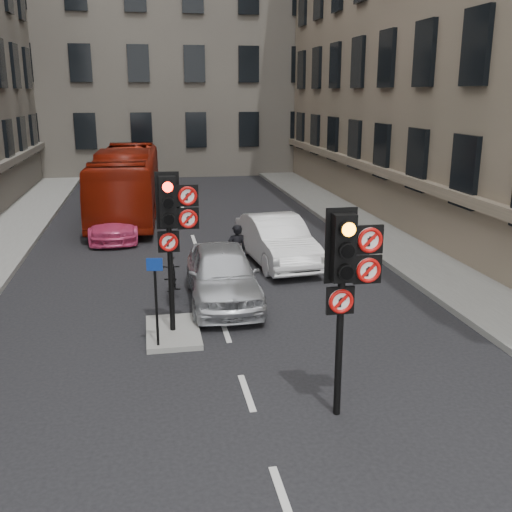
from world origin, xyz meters
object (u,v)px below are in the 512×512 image
object	(u,v)px
car_silver	(223,274)
car_white	(277,240)
signal_near	(347,270)
motorcyclist	(237,251)
bus_red	(127,183)
signal_far	(173,218)
info_sign	(156,290)
car_pink	(114,221)
motorcycle	(172,279)

from	to	relation	value
car_silver	car_white	size ratio (longest dim) A/B	0.97
signal_near	motorcyclist	xyz separation A→B (m)	(-0.60, 8.09, -1.78)
bus_red	motorcyclist	world-z (taller)	bus_red
signal_near	car_white	distance (m)	9.56
signal_far	info_sign	bearing A→B (deg)	-118.31
signal_near	car_pink	distance (m)	14.78
car_white	car_pink	xyz separation A→B (m)	(-5.30, 4.62, -0.13)
signal_far	bus_red	size ratio (longest dim) A/B	0.34
car_white	info_sign	xyz separation A→B (m)	(-3.93, -6.15, 0.61)
car_pink	motorcycle	xyz separation A→B (m)	(1.83, -7.33, -0.11)
car_white	info_sign	size ratio (longest dim) A/B	2.37
car_silver	bus_red	bearing A→B (deg)	104.08
signal_near	motorcycle	size ratio (longest dim) A/B	2.09
motorcycle	bus_red	bearing A→B (deg)	104.39
signal_near	car_white	world-z (taller)	signal_near
signal_far	motorcyclist	bearing A→B (deg)	63.95
bus_red	motorcycle	distance (m)	11.47
car_pink	motorcycle	bearing A→B (deg)	-76.96
signal_near	car_silver	distance (m)	6.41
signal_near	car_white	bearing A→B (deg)	84.56
car_pink	motorcyclist	world-z (taller)	motorcyclist
signal_far	car_silver	size ratio (longest dim) A/B	0.80
car_pink	motorcyclist	distance (m)	7.00
car_pink	motorcyclist	bearing A→B (deg)	-58.10
car_white	bus_red	bearing A→B (deg)	113.81
motorcyclist	info_sign	world-z (taller)	info_sign
car_pink	bus_red	size ratio (longest dim) A/B	0.40
signal_far	bus_red	bearing A→B (deg)	95.66
car_pink	bus_red	bearing A→B (deg)	83.02
signal_far	motorcycle	distance (m)	3.43
bus_red	motorcycle	size ratio (longest dim) A/B	6.23
signal_near	bus_red	distance (m)	18.45
car_silver	car_pink	bearing A→B (deg)	112.78
motorcyclist	info_sign	size ratio (longest dim) A/B	0.83
signal_far	motorcycle	world-z (taller)	signal_far
signal_far	car_silver	distance (m)	3.09
car_pink	info_sign	size ratio (longest dim) A/B	2.22
signal_far	motorcyclist	xyz separation A→B (m)	(2.00, 4.09, -1.90)
car_white	bus_red	xyz separation A→B (m)	(-4.88, 8.64, 0.73)
signal_near	car_pink	size ratio (longest dim) A/B	0.83
car_pink	motorcycle	size ratio (longest dim) A/B	2.52
signal_near	car_pink	bearing A→B (deg)	107.51
signal_far	bus_red	distance (m)	14.10
car_white	motorcyclist	size ratio (longest dim) A/B	2.85
signal_near	motorcyclist	world-z (taller)	signal_near
info_sign	car_silver	bearing A→B (deg)	66.48
bus_red	motorcyclist	size ratio (longest dim) A/B	6.61
car_white	car_pink	bearing A→B (deg)	133.25
motorcycle	motorcyclist	xyz separation A→B (m)	(1.97, 1.45, 0.29)
motorcycle	signal_near	bearing A→B (deg)	-61.54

